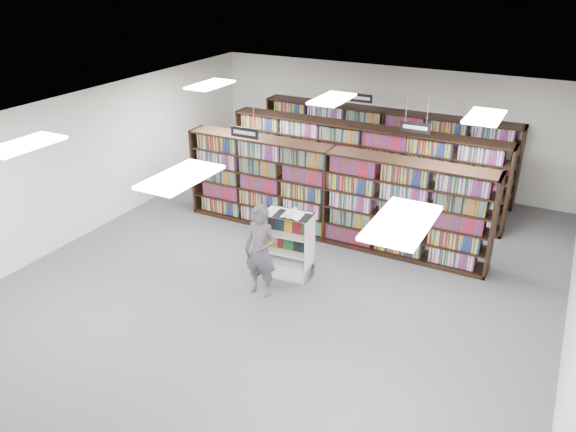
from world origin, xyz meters
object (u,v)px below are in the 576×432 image
at_px(bookshelf_row_near, 329,195).
at_px(open_book, 292,215).
at_px(shopper, 261,251).
at_px(endcap_display, 288,253).

bearing_deg(bookshelf_row_near, open_book, -87.28).
relative_size(bookshelf_row_near, shopper, 3.90).
distance_m(bookshelf_row_near, open_book, 1.98).
distance_m(bookshelf_row_near, endcap_display, 1.93).
relative_size(open_book, shopper, 0.40).
bearing_deg(shopper, bookshelf_row_near, 87.27).
distance_m(endcap_display, open_book, 0.93).
bearing_deg(shopper, endcap_display, 82.67).
bearing_deg(open_book, endcap_display, 136.72).
height_order(endcap_display, open_book, open_book).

